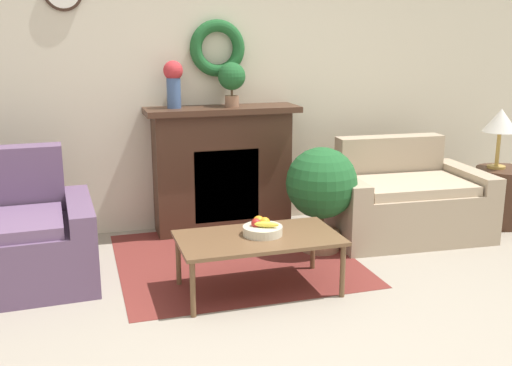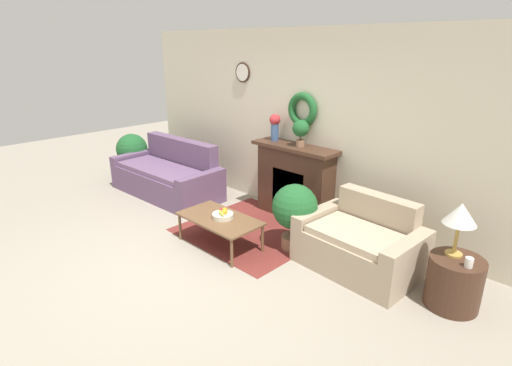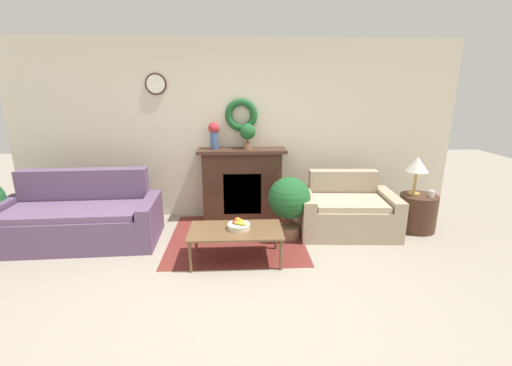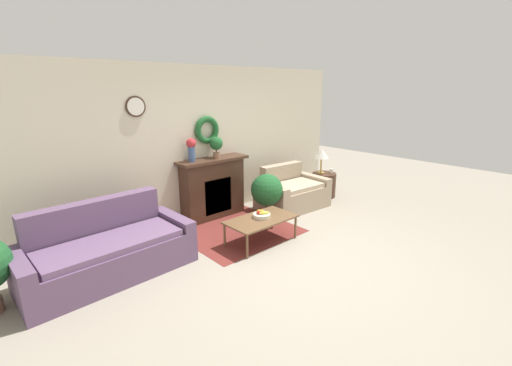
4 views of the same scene
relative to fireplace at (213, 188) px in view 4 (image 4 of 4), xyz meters
The scene contains 14 objects.
ground_plane 2.25m from the fireplace, 92.14° to the right, with size 16.00×16.00×0.00m, color gray.
floor_rug 0.96m from the fireplace, 96.94° to the right, with size 1.80×1.70×0.01m.
wall_back 0.83m from the fireplace, 111.78° to the left, with size 6.80×0.17×2.70m.
fireplace is the anchor object (origin of this frame).
couch_left 2.32m from the fireplace, 160.85° to the right, with size 2.08×0.99×0.92m.
loveseat_right 1.61m from the fireplace, 22.32° to the right, with size 1.38×0.96×0.82m.
coffee_table 1.40m from the fireplace, 93.89° to the right, with size 1.09×0.60×0.39m.
fruit_bowl 1.36m from the fireplace, 92.48° to the right, with size 0.27×0.27×0.12m.
side_table_by_loveseat 2.60m from the fireplace, 13.65° to the right, with size 0.52×0.52×0.52m.
table_lamp 2.54m from the fireplace, 12.85° to the right, with size 0.31×0.31×0.54m.
mug 2.72m from the fireplace, 14.92° to the right, with size 0.07×0.07×0.10m.
vase_on_mantel_left 0.88m from the fireplace, behind, with size 0.17×0.17×0.40m.
potted_plant_on_mantel 0.79m from the fireplace, ahead, with size 0.24×0.24×0.38m.
potted_plant_floor_by_loveseat 0.99m from the fireplace, 50.92° to the right, with size 0.57×0.57×0.85m.
Camera 4 is at (-3.34, -2.77, 2.33)m, focal length 24.00 mm.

